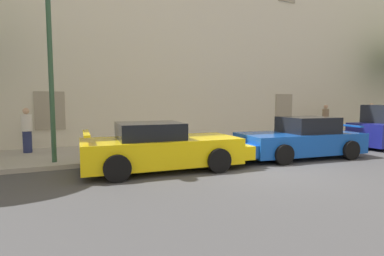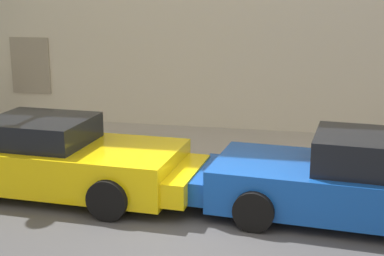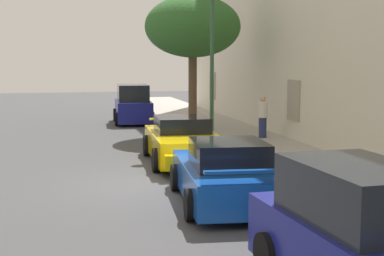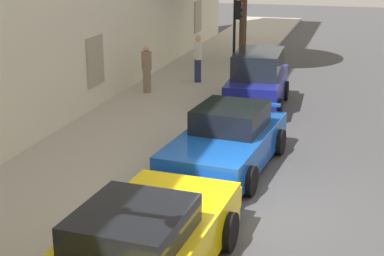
{
  "view_description": "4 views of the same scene",
  "coord_description": "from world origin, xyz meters",
  "px_view_note": "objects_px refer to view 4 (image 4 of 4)",
  "views": [
    {
      "loc": [
        -5.49,
        -6.95,
        1.99
      ],
      "look_at": [
        -1.7,
        1.62,
        1.14
      ],
      "focal_mm": 28.25,
      "sensor_mm": 36.0,
      "label": 1
    },
    {
      "loc": [
        1.64,
        -7.76,
        3.68
      ],
      "look_at": [
        -0.63,
        2.79,
        0.96
      ],
      "focal_mm": 52.96,
      "sensor_mm": 36.0,
      "label": 2
    },
    {
      "loc": [
        14.4,
        -2.36,
        3.19
      ],
      "look_at": [
        -1.6,
        1.32,
        1.2
      ],
      "focal_mm": 54.98,
      "sensor_mm": 36.0,
      "label": 3
    },
    {
      "loc": [
        -10.28,
        -1.65,
        5.07
      ],
      "look_at": [
        1.16,
        1.69,
        1.27
      ],
      "focal_mm": 54.71,
      "sensor_mm": 36.0,
      "label": 4
    }
  ],
  "objects_px": {
    "sportscar_red_lead": "(147,241)",
    "sportscar_yellow_flank": "(224,145)",
    "hatchback_distant": "(258,82)",
    "traffic_light": "(237,24)",
    "pedestrian_admiring": "(147,68)",
    "pedestrian_strolling": "(198,58)"
  },
  "relations": [
    {
      "from": "sportscar_red_lead",
      "to": "sportscar_yellow_flank",
      "type": "relative_size",
      "value": 1.02
    },
    {
      "from": "sportscar_red_lead",
      "to": "traffic_light",
      "type": "distance_m",
      "value": 13.26
    },
    {
      "from": "pedestrian_strolling",
      "to": "pedestrian_admiring",
      "type": "bearing_deg",
      "value": 147.87
    },
    {
      "from": "pedestrian_strolling",
      "to": "traffic_light",
      "type": "bearing_deg",
      "value": -70.9
    },
    {
      "from": "sportscar_red_lead",
      "to": "sportscar_yellow_flank",
      "type": "xyz_separation_m",
      "value": [
        4.78,
        -0.12,
        -0.0
      ]
    },
    {
      "from": "sportscar_yellow_flank",
      "to": "sportscar_red_lead",
      "type": "bearing_deg",
      "value": 178.54
    },
    {
      "from": "hatchback_distant",
      "to": "traffic_light",
      "type": "height_order",
      "value": "traffic_light"
    },
    {
      "from": "pedestrian_admiring",
      "to": "pedestrian_strolling",
      "type": "xyz_separation_m",
      "value": [
        1.98,
        -1.25,
        0.06
      ]
    },
    {
      "from": "sportscar_red_lead",
      "to": "pedestrian_strolling",
      "type": "xyz_separation_m",
      "value": [
        12.63,
        2.72,
        0.43
      ]
    },
    {
      "from": "sportscar_yellow_flank",
      "to": "pedestrian_admiring",
      "type": "xyz_separation_m",
      "value": [
        5.87,
        4.09,
        0.37
      ]
    },
    {
      "from": "pedestrian_strolling",
      "to": "hatchback_distant",
      "type": "bearing_deg",
      "value": -131.59
    },
    {
      "from": "sportscar_red_lead",
      "to": "pedestrian_admiring",
      "type": "distance_m",
      "value": 11.37
    },
    {
      "from": "traffic_light",
      "to": "pedestrian_strolling",
      "type": "bearing_deg",
      "value": 109.1
    },
    {
      "from": "sportscar_red_lead",
      "to": "pedestrian_strolling",
      "type": "relative_size",
      "value": 2.86
    },
    {
      "from": "sportscar_red_lead",
      "to": "hatchback_distant",
      "type": "height_order",
      "value": "hatchback_distant"
    },
    {
      "from": "pedestrian_admiring",
      "to": "sportscar_red_lead",
      "type": "bearing_deg",
      "value": -159.56
    },
    {
      "from": "sportscar_yellow_flank",
      "to": "pedestrian_admiring",
      "type": "bearing_deg",
      "value": 34.87
    },
    {
      "from": "sportscar_red_lead",
      "to": "traffic_light",
      "type": "relative_size",
      "value": 1.61
    },
    {
      "from": "sportscar_red_lead",
      "to": "hatchback_distant",
      "type": "xyz_separation_m",
      "value": [
        10.3,
        0.09,
        0.22
      ]
    },
    {
      "from": "traffic_light",
      "to": "pedestrian_admiring",
      "type": "bearing_deg",
      "value": 133.57
    },
    {
      "from": "hatchback_distant",
      "to": "pedestrian_admiring",
      "type": "relative_size",
      "value": 2.4
    },
    {
      "from": "sportscar_yellow_flank",
      "to": "hatchback_distant",
      "type": "xyz_separation_m",
      "value": [
        5.52,
        0.22,
        0.23
      ]
    }
  ]
}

